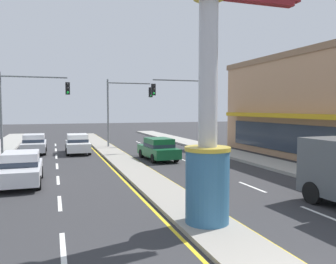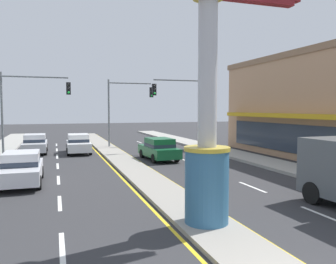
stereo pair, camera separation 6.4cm
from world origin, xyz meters
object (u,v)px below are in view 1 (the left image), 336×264
traffic_light_right_side (186,101)px  sedan_near_left_lane (34,144)px  traffic_light_left_side (27,99)px  district_sign (208,94)px  traffic_light_median_far (124,102)px  sedan_far_left_oncoming (78,143)px  sedan_mid_left_lane (21,168)px  sedan_near_right_lane (158,149)px

traffic_light_right_side → sedan_near_left_lane: size_ratio=1.44×
sedan_near_left_lane → traffic_light_left_side: bearing=-97.8°
district_sign → traffic_light_right_side: (6.14, 17.24, 0.24)m
traffic_light_median_far → sedan_far_left_oncoming: bearing=-146.9°
traffic_light_left_side → sedan_mid_left_lane: 10.26m
district_sign → traffic_light_right_side: 18.30m
traffic_light_left_side → sedan_near_left_lane: (0.29, 2.08, -3.46)m
traffic_light_left_side → traffic_light_median_far: size_ratio=1.00×
traffic_light_median_far → sedan_near_right_lane: bearing=-85.2°
traffic_light_left_side → sedan_near_right_lane: 10.31m
sedan_mid_left_lane → sedan_far_left_oncoming: (3.30, 10.77, 0.00)m
traffic_light_left_side → sedan_mid_left_lane: traffic_light_left_side is taller
sedan_mid_left_lane → district_sign: bearing=-54.1°
sedan_near_right_lane → sedan_far_left_oncoming: (-5.10, 5.46, 0.00)m
sedan_near_right_lane → sedan_mid_left_lane: 9.94m
sedan_near_right_lane → sedan_near_left_lane: same height
traffic_light_right_side → sedan_mid_left_lane: (-11.99, -9.14, -3.46)m
district_sign → sedan_mid_left_lane: (-5.85, 8.10, -3.22)m
sedan_far_left_oncoming → sedan_near_right_lane: bearing=-46.9°
sedan_far_left_oncoming → traffic_light_left_side: bearing=-162.8°
traffic_light_left_side → sedan_far_left_oncoming: bearing=17.2°
traffic_light_median_far → sedan_near_right_lane: 9.03m
sedan_near_right_lane → sedan_mid_left_lane: (-8.40, -5.31, 0.00)m
sedan_near_right_lane → sedan_far_left_oncoming: same height
sedan_near_left_lane → traffic_light_right_side: bearing=-12.2°
traffic_light_median_far → sedan_mid_left_lane: 16.03m
traffic_light_right_side → traffic_light_left_side: bearing=177.6°
district_sign → traffic_light_median_far: bearing=85.1°
traffic_light_median_far → sedan_near_left_lane: (-7.70, -1.91, -3.41)m
sedan_near_left_lane → sedan_mid_left_lane: (0.00, -11.74, 0.00)m
sedan_near_right_lane → sedan_near_left_lane: size_ratio=1.02×
traffic_light_left_side → district_sign: bearing=-70.9°
traffic_light_right_side → traffic_light_median_far: same height
traffic_light_right_side → sedan_near_left_lane: 12.74m
sedan_far_left_oncoming → sedan_near_left_lane: bearing=163.7°
sedan_near_left_lane → sedan_mid_left_lane: 11.74m
traffic_light_right_side → district_sign: bearing=-109.6°
traffic_light_right_side → sedan_near_right_lane: size_ratio=1.41×
sedan_mid_left_lane → traffic_light_right_side: bearing=37.3°
sedan_near_left_lane → sedan_near_right_lane: bearing=-37.4°
traffic_light_median_far → district_sign: bearing=-94.9°
district_sign → sedan_near_right_lane: 14.02m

